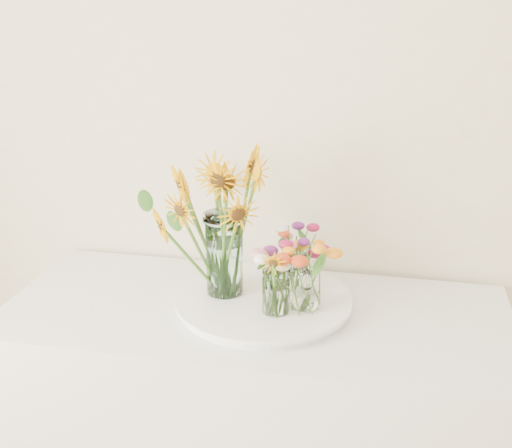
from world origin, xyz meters
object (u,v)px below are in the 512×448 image
at_px(tray, 263,303).
at_px(small_vase_b, 306,290).
at_px(small_vase_c, 297,272).
at_px(small_vase_a, 276,292).
at_px(mason_jar, 224,254).
at_px(counter, 255,443).

bearing_deg(tray, small_vase_b, -18.02).
bearing_deg(small_vase_c, small_vase_a, -101.72).
distance_m(mason_jar, small_vase_b, 0.25).
distance_m(counter, small_vase_c, 0.55).
distance_m(small_vase_b, small_vase_c, 0.13).
bearing_deg(tray, mason_jar, 174.61).
height_order(tray, small_vase_c, small_vase_c).
bearing_deg(mason_jar, small_vase_b, -12.13).
height_order(tray, small_vase_b, small_vase_b).
bearing_deg(counter, small_vase_c, 44.70).
height_order(counter, small_vase_c, small_vase_c).
bearing_deg(small_vase_b, small_vase_c, 109.67).
relative_size(mason_jar, small_vase_b, 2.10).
xyz_separation_m(small_vase_b, small_vase_c, (-0.04, 0.12, -0.00)).
bearing_deg(small_vase_a, tray, 122.93).
distance_m(counter, small_vase_b, 0.55).
height_order(mason_jar, small_vase_a, mason_jar).
bearing_deg(tray, small_vase_c, 44.88).
height_order(mason_jar, small_vase_c, mason_jar).
bearing_deg(counter, small_vase_a, -38.36).
height_order(tray, mason_jar, mason_jar).
bearing_deg(small_vase_c, tray, -135.12).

